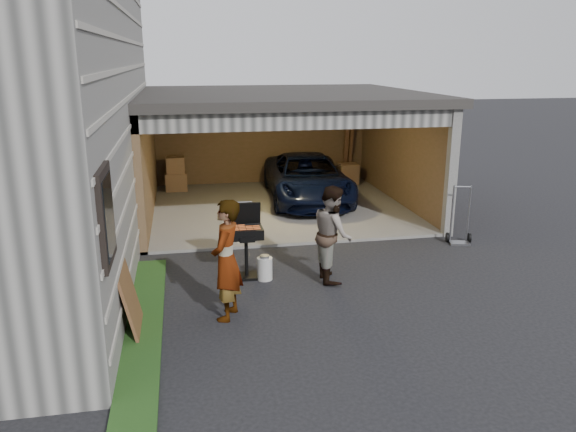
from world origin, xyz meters
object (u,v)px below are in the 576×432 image
object	(u,v)px
woman	(226,260)
hand_truck	(459,232)
minivan	(307,180)
bbq_grill	(246,235)
propane_tank	(265,269)
plywood_panel	(131,300)
man	(333,233)

from	to	relation	value
woman	hand_truck	world-z (taller)	woman
minivan	hand_truck	bearing A→B (deg)	-55.13
bbq_grill	propane_tank	bearing A→B (deg)	-31.39
minivan	hand_truck	xyz separation A→B (m)	(2.34, -3.86, -0.36)
plywood_panel	hand_truck	world-z (taller)	hand_truck
minivan	bbq_grill	size ratio (longest dim) A/B	3.32
woman	propane_tank	size ratio (longest dim) A/B	4.54
man	bbq_grill	bearing A→B (deg)	77.78
minivan	bbq_grill	bearing A→B (deg)	-110.51
minivan	woman	world-z (taller)	woman
hand_truck	man	bearing A→B (deg)	-140.89
minivan	plywood_panel	world-z (taller)	minivan
propane_tank	hand_truck	size ratio (longest dim) A/B	0.33
man	woman	bearing A→B (deg)	123.62
bbq_grill	propane_tank	distance (m)	0.67
man	hand_truck	size ratio (longest dim) A/B	1.37
minivan	man	world-z (taller)	man
plywood_panel	propane_tank	bearing A→B (deg)	36.71
bbq_grill	minivan	bearing A→B (deg)	65.88
man	bbq_grill	size ratio (longest dim) A/B	1.28
minivan	man	size ratio (longest dim) A/B	2.59
man	propane_tank	bearing A→B (deg)	82.75
woman	man	world-z (taller)	woman
bbq_grill	plywood_panel	xyz separation A→B (m)	(-1.80, -1.74, -0.28)
man	bbq_grill	xyz separation A→B (m)	(-1.44, 0.37, -0.06)
minivan	woman	bearing A→B (deg)	-108.79
bbq_grill	hand_truck	distance (m)	4.66
propane_tank	plywood_panel	distance (m)	2.63
woman	bbq_grill	distance (m)	1.59
plywood_panel	hand_truck	bearing A→B (deg)	23.54
woman	propane_tank	xyz separation A→B (m)	(0.75, 1.34, -0.70)
minivan	propane_tank	size ratio (longest dim) A/B	10.82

